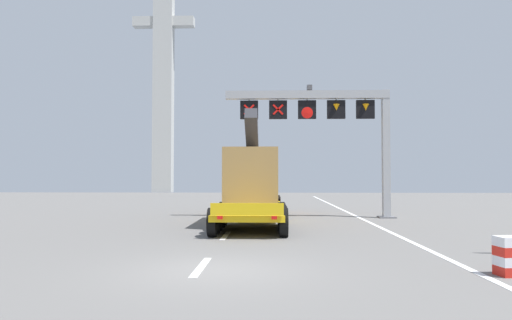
# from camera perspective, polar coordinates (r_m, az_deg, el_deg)

# --- Properties ---
(ground) EXTENTS (112.00, 112.00, 0.00)m
(ground) POSITION_cam_1_polar(r_m,az_deg,el_deg) (11.95, -4.75, -12.99)
(ground) COLOR slate
(lane_markings) EXTENTS (0.20, 66.25, 0.01)m
(lane_markings) POSITION_cam_1_polar(r_m,az_deg,el_deg) (37.59, -0.85, -5.46)
(lane_markings) COLOR silver
(lane_markings) RESTS_ON ground
(edge_line_right) EXTENTS (0.20, 63.00, 0.01)m
(edge_line_right) POSITION_cam_1_polar(r_m,az_deg,el_deg) (24.25, 13.52, -7.32)
(edge_line_right) COLOR silver
(edge_line_right) RESTS_ON ground
(overhead_lane_gantry) EXTENTS (9.37, 0.90, 7.40)m
(overhead_lane_gantry) POSITION_cam_1_polar(r_m,az_deg,el_deg) (27.00, 8.79, 5.17)
(overhead_lane_gantry) COLOR #9EA0A5
(overhead_lane_gantry) RESTS_ON ground
(heavy_haul_truck_yellow) EXTENTS (3.04, 14.07, 5.30)m
(heavy_haul_truck_yellow) POSITION_cam_1_polar(r_m,az_deg,el_deg) (25.42, -0.20, -2.65)
(heavy_haul_truck_yellow) COLOR yellow
(heavy_haul_truck_yellow) RESTS_ON ground
(bridge_pylon_distant) EXTENTS (9.00, 2.00, 40.38)m
(bridge_pylon_distant) POSITION_cam_1_polar(r_m,az_deg,el_deg) (73.12, -10.99, 12.54)
(bridge_pylon_distant) COLOR #B7B7B2
(bridge_pylon_distant) RESTS_ON ground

